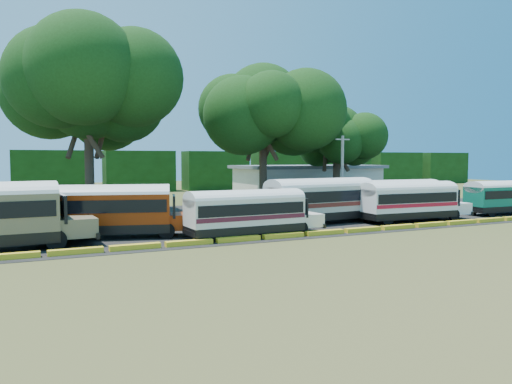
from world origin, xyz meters
name	(u,v)px	position (x,y,z in m)	size (l,w,h in m)	color
ground	(313,239)	(0.00, 0.00, 0.00)	(160.00, 160.00, 0.00)	#334717
asphalt_strip	(246,217)	(1.00, 12.00, 0.01)	(64.00, 24.00, 0.02)	black
curb	(304,234)	(0.00, 1.00, 0.15)	(53.70, 0.45, 0.30)	yellow
terminal_building	(308,180)	(18.00, 30.00, 2.03)	(19.00, 9.00, 4.00)	silver
treeline_backdrop	(139,171)	(0.00, 48.00, 3.00)	(130.00, 4.00, 6.00)	black
bus_red	(106,207)	(-11.26, 5.73, 1.89)	(10.29, 5.01, 3.29)	black
bus_cream_west	(248,210)	(-3.25, 2.34, 1.67)	(9.06, 2.49, 2.96)	black
bus_cream_east	(323,198)	(4.46, 5.82, 1.93)	(10.55, 3.42, 3.41)	black
bus_white_red	(410,199)	(11.14, 3.80, 1.76)	(9.54, 2.71, 3.11)	black
bus_white_blue	(399,195)	(13.41, 7.63, 1.73)	(9.45, 2.91, 3.06)	black
bus_teal	(506,195)	(22.35, 4.18, 1.70)	(9.07, 2.58, 2.96)	black
tree_west	(88,89)	(-10.43, 19.93, 10.87)	(11.93, 11.93, 15.28)	#3B2C1D
tree_center	(263,105)	(7.02, 21.07, 10.44)	(11.42, 11.42, 14.67)	#3B2C1D
tree_east	(337,132)	(16.84, 21.96, 7.82)	(8.28, 8.28, 10.91)	#3B2C1D
utility_pole	(342,171)	(12.57, 14.81, 3.65)	(1.60, 0.30, 7.08)	gray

